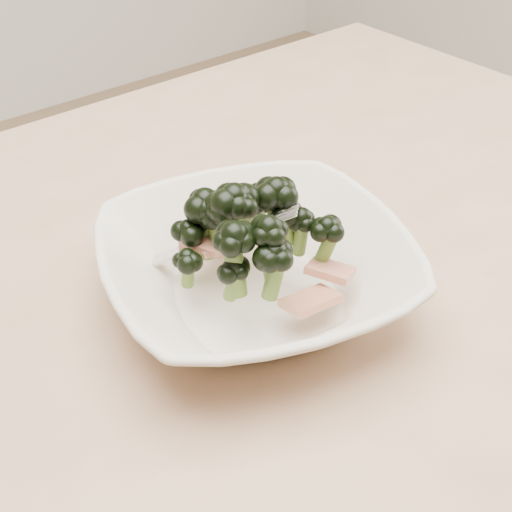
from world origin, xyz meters
The scene contains 2 objects.
dining_table centered at (0.00, 0.00, 0.65)m, with size 1.20×0.80×0.75m.
broccoli_dish centered at (-0.03, -0.07, 0.79)m, with size 0.34×0.34×0.12m.
Camera 1 is at (-0.34, -0.45, 1.17)m, focal length 50.00 mm.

